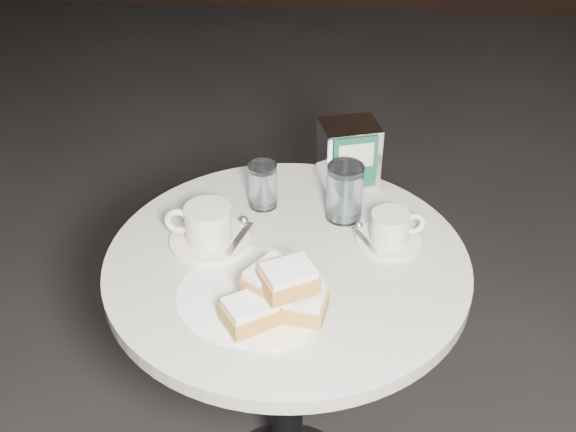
# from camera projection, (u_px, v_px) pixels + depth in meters

# --- Properties ---
(cafe_table) EXTENTS (0.70, 0.70, 0.74)m
(cafe_table) POSITION_uv_depth(u_px,v_px,m) (287.00, 333.00, 1.50)
(cafe_table) COLOR black
(cafe_table) RESTS_ON ground
(sugar_spill) EXTENTS (0.34, 0.34, 0.00)m
(sugar_spill) POSITION_uv_depth(u_px,v_px,m) (252.00, 294.00, 1.30)
(sugar_spill) COLOR white
(sugar_spill) RESTS_ON cafe_table
(beignet_plate) EXTENTS (0.21, 0.21, 0.11)m
(beignet_plate) POSITION_uv_depth(u_px,v_px,m) (276.00, 299.00, 1.22)
(beignet_plate) COLOR white
(beignet_plate) RESTS_ON cafe_table
(coffee_cup_left) EXTENTS (0.17, 0.16, 0.08)m
(coffee_cup_left) POSITION_uv_depth(u_px,v_px,m) (208.00, 228.00, 1.40)
(coffee_cup_left) COLOR white
(coffee_cup_left) RESTS_ON cafe_table
(coffee_cup_right) EXTENTS (0.16, 0.16, 0.07)m
(coffee_cup_right) POSITION_uv_depth(u_px,v_px,m) (390.00, 230.00, 1.41)
(coffee_cup_right) COLOR silver
(coffee_cup_right) RESTS_ON cafe_table
(water_glass_left) EXTENTS (0.07, 0.07, 0.10)m
(water_glass_left) POSITION_uv_depth(u_px,v_px,m) (263.00, 186.00, 1.50)
(water_glass_left) COLOR white
(water_glass_left) RESTS_ON cafe_table
(water_glass_right) EXTENTS (0.09, 0.09, 0.12)m
(water_glass_right) POSITION_uv_depth(u_px,v_px,m) (345.00, 193.00, 1.46)
(water_glass_right) COLOR white
(water_glass_right) RESTS_ON cafe_table
(napkin_dispenser) EXTENTS (0.14, 0.13, 0.14)m
(napkin_dispenser) POSITION_uv_depth(u_px,v_px,m) (349.00, 154.00, 1.56)
(napkin_dispenser) COLOR white
(napkin_dispenser) RESTS_ON cafe_table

